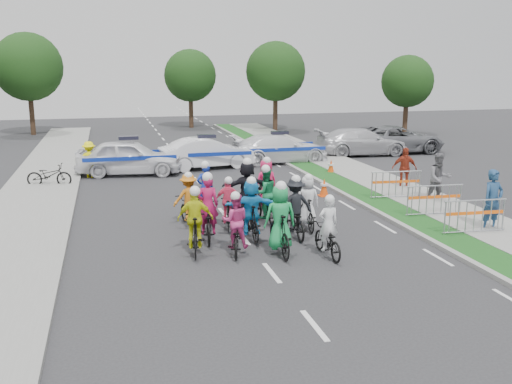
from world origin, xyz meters
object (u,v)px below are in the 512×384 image
object	(u,v)px
rider_4	(295,213)
rider_13	(266,189)
spectator_1	(439,178)
cone_1	(331,167)
tree_3	(28,67)
rider_6	(208,217)
police_car_2	(280,148)
rider_8	(265,202)
rider_1	(280,226)
rider_3	(195,228)
tree_1	(276,72)
police_car_0	(129,157)
tree_2	(407,81)
rider_12	(205,198)
rider_5	(251,213)
spectator_0	(493,201)
barrier_0	(474,218)
rider_0	(327,236)
rider_9	(228,208)
rider_2	(235,230)
rider_11	(247,193)
barrier_2	(396,186)
police_car_1	(207,153)
civilian_sedan	(362,142)
rider_7	(307,208)
parked_bike	(49,175)
barrier_1	(434,201)
tree_4	(190,76)
cone_0	(324,187)
rider_10	(189,205)
marshal_hiviz	(89,160)
spectator_2	(404,168)
civilian_suv	(396,139)

from	to	relation	value
rider_4	rider_13	world-z (taller)	rider_13
spectator_1	cone_1	distance (m)	6.60
rider_13	tree_3	size ratio (longest dim) A/B	0.26
rider_6	police_car_2	world-z (taller)	rider_6
rider_8	rider_1	bearing A→B (deg)	72.93
rider_8	tree_3	world-z (taller)	tree_3
rider_4	rider_8	xyz separation A→B (m)	(-0.45, 1.68, -0.02)
rider_3	tree_1	distance (m)	30.22
police_car_0	tree_2	bearing A→B (deg)	-51.38
tree_2	rider_12	bearing A→B (deg)	-132.70
rider_5	spectator_0	size ratio (longest dim) A/B	0.98
rider_4	barrier_0	bearing A→B (deg)	167.82
rider_0	rider_9	size ratio (longest dim) A/B	1.03
rider_2	rider_5	distance (m)	1.36
rider_4	tree_2	bearing A→B (deg)	-123.52
rider_11	barrier_0	xyz separation A→B (m)	(6.06, -3.72, -0.30)
rider_1	police_car_2	distance (m)	14.94
police_car_2	barrier_2	distance (m)	9.50
spectator_0	cone_1	bearing A→B (deg)	89.51
police_car_1	spectator_0	world-z (taller)	spectator_0
civilian_sedan	police_car_2	bearing A→B (deg)	106.99
rider_11	cone_1	distance (m)	8.80
rider_7	police_car_2	size ratio (longest dim) A/B	0.35
rider_0	parked_bike	distance (m)	13.92
police_car_2	rider_4	bearing A→B (deg)	164.43
rider_13	barrier_1	xyz separation A→B (m)	(5.14, -2.48, -0.18)
rider_3	rider_12	world-z (taller)	rider_12
rider_7	rider_12	bearing A→B (deg)	-36.04
rider_9	tree_4	size ratio (longest dim) A/B	0.26
police_car_2	tree_4	distance (m)	18.80
cone_0	police_car_1	bearing A→B (deg)	114.85
rider_11	rider_10	bearing A→B (deg)	8.54
rider_9	rider_10	distance (m)	1.30
rider_0	rider_6	distance (m)	3.64
police_car_2	tree_2	xyz separation A→B (m)	(13.03, 10.38, 3.09)
rider_10	barrier_1	world-z (taller)	rider_10
rider_8	rider_10	distance (m)	2.44
rider_2	rider_7	size ratio (longest dim) A/B	1.00
spectator_0	marshal_hiviz	bearing A→B (deg)	127.81
rider_9	barrier_2	bearing A→B (deg)	-151.22
rider_9	civilian_sedan	distance (m)	16.43
barrier_0	police_car_1	bearing A→B (deg)	113.09
civilian_sedan	spectator_2	size ratio (longest dim) A/B	3.04
parked_bike	tree_3	size ratio (longest dim) A/B	0.25
civilian_suv	tree_3	world-z (taller)	tree_3
rider_5	rider_12	distance (m)	3.06
rider_7	tree_1	world-z (taller)	tree_1
barrier_1	cone_0	xyz separation A→B (m)	(-2.36, 3.98, -0.22)
barrier_1	spectator_2	bearing A→B (deg)	73.58
rider_10	tree_2	world-z (taller)	tree_2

